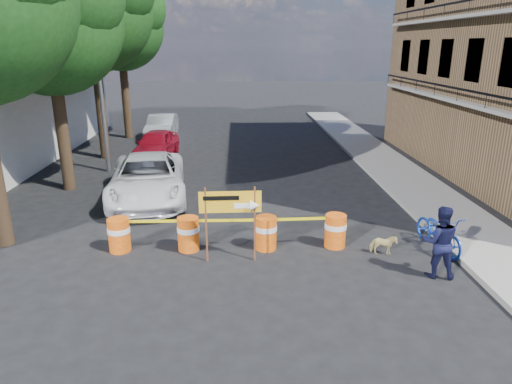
{
  "coord_description": "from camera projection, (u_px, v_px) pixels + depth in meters",
  "views": [
    {
      "loc": [
        -0.47,
        -9.66,
        5.17
      ],
      "look_at": [
        0.03,
        2.31,
        1.3
      ],
      "focal_mm": 32.0,
      "sensor_mm": 36.0,
      "label": 1
    }
  ],
  "objects": [
    {
      "name": "barrel_mid_left",
      "position": [
        188.0,
        233.0,
        11.94
      ],
      "size": [
        0.58,
        0.58,
        0.9
      ],
      "color": "#DA410C",
      "rests_on": "ground"
    },
    {
      "name": "ground",
      "position": [
        259.0,
        274.0,
        10.8
      ],
      "size": [
        120.0,
        120.0,
        0.0
      ],
      "primitive_type": "plane",
      "color": "black",
      "rests_on": "ground"
    },
    {
      "name": "barrel_mid_right",
      "position": [
        266.0,
        232.0,
        12.0
      ],
      "size": [
        0.58,
        0.58,
        0.9
      ],
      "color": "#DA410C",
      "rests_on": "ground"
    },
    {
      "name": "barrel_far_right",
      "position": [
        335.0,
        230.0,
        12.14
      ],
      "size": [
        0.58,
        0.58,
        0.9
      ],
      "color": "#DA410C",
      "rests_on": "ground"
    },
    {
      "name": "suv_white",
      "position": [
        148.0,
        178.0,
        15.82
      ],
      "size": [
        3.22,
        5.74,
        1.52
      ],
      "primitive_type": "imported",
      "rotation": [
        0.0,
        0.0,
        0.13
      ],
      "color": "white",
      "rests_on": "ground"
    },
    {
      "name": "barrel_far_left",
      "position": [
        119.0,
        234.0,
        11.88
      ],
      "size": [
        0.58,
        0.58,
        0.9
      ],
      "color": "#DA410C",
      "rests_on": "ground"
    },
    {
      "name": "pedestrian",
      "position": [
        439.0,
        242.0,
        10.45
      ],
      "size": [
        0.97,
        0.83,
        1.74
      ],
      "primitive_type": "imported",
      "rotation": [
        0.0,
        0.0,
        2.92
      ],
      "color": "black",
      "rests_on": "ground"
    },
    {
      "name": "bicycle",
      "position": [
        441.0,
        215.0,
        11.83
      ],
      "size": [
        0.85,
        1.12,
        1.93
      ],
      "primitive_type": "imported",
      "rotation": [
        0.0,
        0.0,
        0.19
      ],
      "color": "#163EB4",
      "rests_on": "ground"
    },
    {
      "name": "sedan_red",
      "position": [
        156.0,
        144.0,
        21.66
      ],
      "size": [
        2.0,
        4.07,
        1.33
      ],
      "primitive_type": "imported",
      "rotation": [
        0.0,
        0.0,
        -0.11
      ],
      "color": "#A40D21",
      "rests_on": "ground"
    },
    {
      "name": "sidewalk_east",
      "position": [
        420.0,
        191.0,
        16.72
      ],
      "size": [
        2.4,
        40.0,
        0.15
      ],
      "primitive_type": "cube",
      "color": "gray",
      "rests_on": "ground"
    },
    {
      "name": "tree_mid_b",
      "position": [
        92.0,
        8.0,
        19.88
      ],
      "size": [
        5.67,
        5.4,
        9.62
      ],
      "color": "#332316",
      "rests_on": "ground"
    },
    {
      "name": "tree_far",
      "position": [
        121.0,
        25.0,
        24.78
      ],
      "size": [
        5.04,
        4.8,
        8.84
      ],
      "color": "#332316",
      "rests_on": "ground"
    },
    {
      "name": "detour_sign",
      "position": [
        239.0,
        207.0,
        11.02
      ],
      "size": [
        1.51,
        0.29,
        1.95
      ],
      "rotation": [
        0.0,
        0.0,
        0.02
      ],
      "color": "#592D19",
      "rests_on": "ground"
    },
    {
      "name": "sedan_silver",
      "position": [
        162.0,
        127.0,
        26.2
      ],
      "size": [
        1.49,
        4.2,
        1.38
      ],
      "primitive_type": "imported",
      "rotation": [
        0.0,
        0.0,
        0.01
      ],
      "color": "#AEB1B5",
      "rests_on": "ground"
    },
    {
      "name": "dog",
      "position": [
        383.0,
        245.0,
        11.71
      ],
      "size": [
        0.69,
        0.4,
        0.55
      ],
      "primitive_type": "imported",
      "rotation": [
        0.0,
        0.0,
        1.4
      ],
      "color": "#D4C479",
      "rests_on": "ground"
    },
    {
      "name": "tree_mid_a",
      "position": [
        50.0,
        19.0,
        15.34
      ],
      "size": [
        5.25,
        5.0,
        8.68
      ],
      "color": "#332316",
      "rests_on": "ground"
    },
    {
      "name": "streetlamp",
      "position": [
        100.0,
        66.0,
        18.25
      ],
      "size": [
        1.25,
        0.18,
        8.0
      ],
      "color": "gray",
      "rests_on": "ground"
    }
  ]
}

